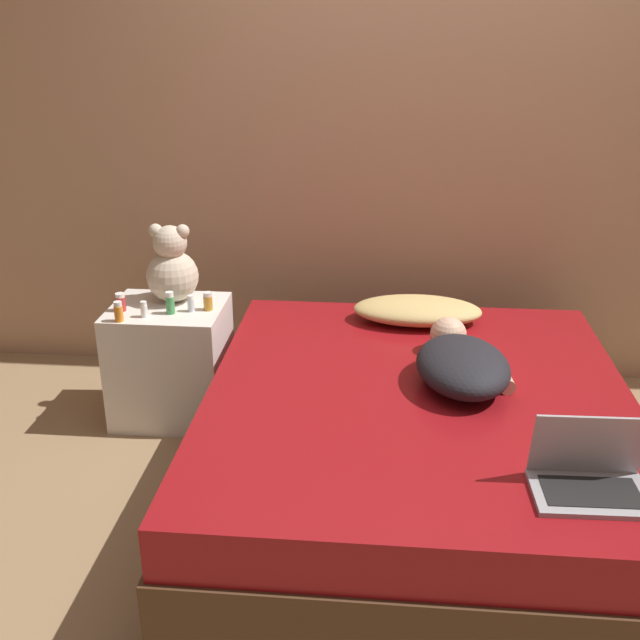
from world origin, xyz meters
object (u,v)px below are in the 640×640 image
Objects in this scene: pillow at (417,310)px; teddy_bear at (172,268)px; bottle_orange at (118,312)px; bottle_amber at (208,301)px; bottle_clear at (191,304)px; bottle_red at (121,302)px; person_lying at (462,362)px; bottle_green at (170,303)px; bottle_white at (144,309)px; laptop at (590,475)px.

pillow is 1.61× the size of teddy_bear.
bottle_amber is (0.35, 0.17, -0.00)m from bottle_orange.
bottle_clear is at bearing -170.70° from pillow.
bottle_red is at bearing -143.86° from teddy_bear.
bottle_green is at bearing 156.26° from person_lying.
person_lying and bottle_amber have the same top height.
teddy_bear is 0.28m from bottle_red.
bottle_orange is at bearing -154.71° from bottle_amber.
pillow is 0.91× the size of person_lying.
bottle_white is at bearing 32.17° from bottle_orange.
laptop is 2.02m from bottle_orange.
bottle_clear is 1.04× the size of bottle_white.
bottle_red is at bearing 153.42° from bottle_white.
bottle_green is 1.34× the size of bottle_clear.
bottle_amber is at bearing 20.02° from bottle_green.
bottle_red is 0.23m from bottle_green.
pillow is 7.11× the size of bottle_red.
teddy_bear is 0.20m from bottle_green.
teddy_bear reaches higher than bottle_green.
pillow is at bearing 108.63° from laptop.
bottle_white is at bearing 159.55° from person_lying.
pillow is 1.03m from bottle_clear.
laptop is at bearing -71.30° from person_lying.
laptop is 4.80× the size of bottle_white.
bottle_green is at bearing -169.70° from pillow.
laptop is at bearing -31.62° from bottle_white.
person_lying is 1.24m from bottle_clear.
teddy_bear is at bearing 140.57° from laptop.
bottle_green is at bearing -3.03° from bottle_red.
teddy_bear is at bearing 57.98° from bottle_orange.
teddy_bear is 0.26m from bottle_white.
teddy_bear is at bearing 70.31° from bottle_white.
teddy_bear is at bearing 99.87° from bottle_green.
bottle_red reaches higher than pillow.
laptop reaches higher than bottle_red.
bottle_amber is at bearing 25.29° from bottle_orange.
bottle_orange reaches higher than pillow.
bottle_clear is at bearing 153.59° from person_lying.
pillow is 1.14m from teddy_bear.
teddy_bear reaches higher than bottle_amber.
bottle_white is (-1.35, 0.34, 0.03)m from person_lying.
laptop is 1.81m from bottle_amber.
bottle_clear reaches higher than pillow.
person_lying is (0.15, -0.59, 0.03)m from pillow.
laptop is (0.32, -0.69, -0.03)m from person_lying.
bottle_amber is (-0.94, -0.14, 0.07)m from pillow.
bottle_red is 0.81× the size of bottle_green.
laptop reaches higher than bottle_white.
laptop is 3.43× the size of bottle_green.
bottle_green is (0.03, -0.16, -0.11)m from teddy_bear.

